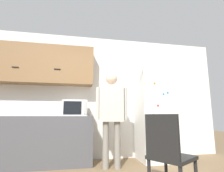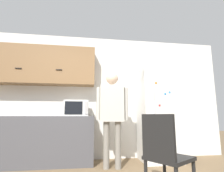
% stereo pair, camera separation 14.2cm
% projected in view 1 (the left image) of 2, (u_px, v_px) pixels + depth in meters
% --- Properties ---
extents(back_wall, '(6.00, 0.06, 2.70)m').
position_uv_depth(back_wall, '(92.00, 95.00, 3.88)').
color(back_wall, white).
rests_on(back_wall, ground_plane).
extents(counter, '(2.19, 0.59, 0.90)m').
position_uv_depth(counter, '(32.00, 141.00, 3.21)').
color(counter, '#4C4C51').
rests_on(counter, ground_plane).
extents(upper_cabinets, '(2.19, 0.37, 0.80)m').
position_uv_depth(upper_cabinets, '(39.00, 65.00, 3.58)').
color(upper_cabinets, olive).
extents(microwave, '(0.46, 0.39, 0.31)m').
position_uv_depth(microwave, '(75.00, 108.00, 3.41)').
color(microwave, white).
rests_on(microwave, counter).
extents(person, '(0.58, 0.27, 1.71)m').
position_uv_depth(person, '(112.00, 108.00, 3.18)').
color(person, gray).
rests_on(person, ground_plane).
extents(refrigerator, '(0.74, 0.70, 1.88)m').
position_uv_depth(refrigerator, '(155.00, 114.00, 3.71)').
color(refrigerator, white).
rests_on(refrigerator, ground_plane).
extents(chair, '(0.60, 0.60, 0.92)m').
position_uv_depth(chair, '(168.00, 152.00, 1.97)').
color(chair, black).
rests_on(chair, ground_plane).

